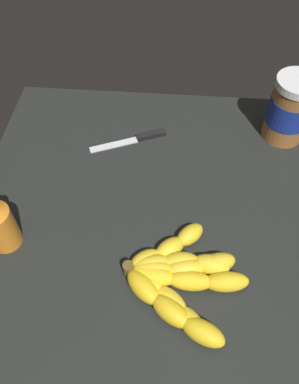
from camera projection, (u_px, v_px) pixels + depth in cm
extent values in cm
cube|color=black|center=(150.00, 224.00, 77.26)|extent=(79.46, 73.92, 3.77)
ellipsoid|color=yellow|center=(145.00, 287.00, 65.10)|extent=(7.98, 8.02, 3.73)
ellipsoid|color=yellow|center=(171.00, 311.00, 62.54)|extent=(7.38, 8.36, 3.73)
ellipsoid|color=yellow|center=(203.00, 332.00, 60.48)|extent=(6.56, 8.45, 3.73)
ellipsoid|color=yellow|center=(147.00, 282.00, 66.08)|extent=(5.80, 7.14, 3.02)
ellipsoid|color=yellow|center=(171.00, 300.00, 64.11)|extent=(6.46, 6.93, 3.02)
ellipsoid|color=yellow|center=(193.00, 323.00, 61.74)|extent=(6.90, 6.51, 3.02)
ellipsoid|color=yellow|center=(154.00, 275.00, 66.57)|extent=(4.80, 8.41, 3.58)
ellipsoid|color=yellow|center=(190.00, 281.00, 65.91)|extent=(3.77, 8.02, 3.58)
ellipsoid|color=yellow|center=(226.00, 282.00, 65.77)|extent=(4.46, 8.30, 3.58)
ellipsoid|color=yellow|center=(153.00, 270.00, 67.13)|extent=(4.04, 7.36, 3.68)
ellipsoid|color=yellow|center=(185.00, 268.00, 67.26)|extent=(4.94, 7.74, 3.68)
ellipsoid|color=yellow|center=(216.00, 263.00, 67.87)|extent=(5.76, 7.97, 3.68)
ellipsoid|color=yellow|center=(151.00, 265.00, 67.71)|extent=(5.41, 7.51, 3.68)
ellipsoid|color=yellow|center=(181.00, 262.00, 68.04)|extent=(4.20, 7.02, 3.68)
ellipsoid|color=yellow|center=(211.00, 265.00, 67.70)|extent=(4.48, 7.15, 3.68)
ellipsoid|color=yellow|center=(148.00, 260.00, 68.39)|extent=(6.13, 6.92, 3.46)
ellipsoid|color=yellow|center=(170.00, 248.00, 69.88)|extent=(6.43, 6.85, 3.46)
ellipsoid|color=yellow|center=(190.00, 235.00, 71.61)|extent=(6.66, 6.71, 3.46)
cylinder|color=brown|center=(128.00, 269.00, 67.23)|extent=(2.00, 2.00, 3.00)
cylinder|color=#9E602D|center=(289.00, 112.00, 85.07)|extent=(9.52, 9.52, 13.74)
cylinder|color=navy|center=(290.00, 110.00, 84.53)|extent=(9.71, 9.71, 6.18)
cylinder|color=orange|center=(0.00, 228.00, 69.21)|extent=(5.95, 5.95, 9.18)
cube|color=silver|center=(114.00, 144.00, 88.07)|extent=(6.04, 11.14, 0.50)
cube|color=black|center=(151.00, 135.00, 89.56)|extent=(4.18, 7.07, 1.20)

